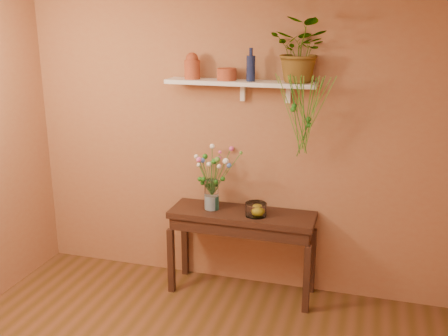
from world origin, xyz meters
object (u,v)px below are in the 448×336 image
Objects in this scene: sideboard at (242,224)px; glass_bowl at (256,210)px; glass_vase at (212,197)px; spider_plant at (302,50)px; blue_bottle at (251,68)px; bouquet at (213,166)px; terracotta_jug at (192,66)px.

glass_bowl reaches higher than sideboard.
glass_bowl is at bearing -6.22° from glass_vase.
spider_plant is 2.77× the size of glass_bowl.
blue_bottle is at bearing -174.99° from spider_plant.
blue_bottle reaches higher than bouquet.
sideboard is 2.47× the size of spider_plant.
bouquet reaches higher than glass_vase.
glass_bowl is at bearing -18.83° from sideboard.
bouquet is at bearing -176.39° from sideboard.
sideboard is 5.71× the size of terracotta_jug.
spider_plant reaches higher than glass_bowl.
sideboard is at bearing -11.01° from terracotta_jug.
glass_bowl is (-0.32, -0.17, -1.36)m from spider_plant.
sideboard is at bearing -115.94° from blue_bottle.
spider_plant is at bearing 27.29° from glass_bowl.
bouquet is (0.02, -0.02, 0.30)m from glass_vase.
terracotta_jug is at bearing -178.48° from spider_plant.
blue_bottle is at bearing 64.06° from sideboard.
terracotta_jug is 1.20× the size of glass_bowl.
sideboard is at bearing 3.61° from bouquet.
terracotta_jug is 0.82× the size of blue_bottle.
spider_plant reaches higher than glass_vase.
bouquet reaches higher than sideboard.
bouquet is (-0.31, -0.10, -0.85)m from blue_bottle.
spider_plant is (0.41, 0.04, 0.15)m from blue_bottle.
sideboard is 1.38m from blue_bottle.
bouquet is 2.65× the size of glass_bowl.
terracotta_jug is 0.45× the size of bouquet.
glass_bowl is (0.62, -0.14, -1.21)m from terracotta_jug.
bouquet is (-0.27, -0.02, 0.53)m from sideboard.
sideboard is 0.59m from bouquet.
bouquet is 0.54m from glass_bowl.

